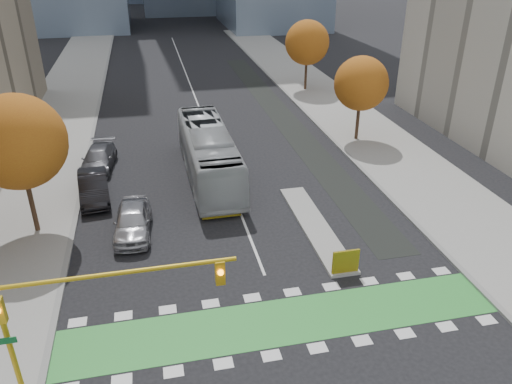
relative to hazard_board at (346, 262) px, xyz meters
name	(u,v)px	position (x,y,z in m)	size (l,w,h in m)	color
ground	(292,345)	(-4.00, -4.20, -0.80)	(300.00, 300.00, 0.00)	black
sidewalk_west	(35,176)	(-17.50, 15.80, -0.73)	(7.00, 120.00, 0.15)	gray
sidewalk_east	(382,146)	(9.50, 15.80, -0.73)	(7.00, 120.00, 0.15)	gray
curb_west	(85,172)	(-14.00, 15.80, -0.73)	(0.30, 120.00, 0.16)	gray
curb_east	(342,150)	(6.00, 15.80, -0.73)	(0.30, 120.00, 0.16)	gray
bike_crossing	(283,321)	(-4.00, -2.70, -0.79)	(20.00, 3.00, 0.01)	green
centre_line	(193,92)	(-4.00, 35.80, -0.80)	(0.15, 70.00, 0.01)	silver
bike_lane_paint	(281,115)	(3.50, 25.80, -0.80)	(2.50, 50.00, 0.01)	black
median_island	(315,226)	(0.00, 4.80, -0.72)	(1.60, 10.00, 0.16)	gray
hazard_board	(346,262)	(0.00, 0.00, 0.00)	(1.40, 0.12, 1.30)	yellow
tree_west	(18,142)	(-16.00, 7.80, 4.82)	(5.20, 5.20, 8.22)	#332114
tree_east_near	(361,84)	(8.00, 17.80, 4.06)	(4.40, 4.40, 7.08)	#332114
tree_east_far	(307,43)	(8.50, 33.80, 4.44)	(4.80, 4.80, 7.65)	#332114
traffic_signal_west	(80,304)	(-11.93, -4.71, 3.23)	(8.53, 0.56, 5.20)	#BF9914
bus	(209,153)	(-5.17, 13.18, 1.02)	(3.06, 13.09, 3.64)	#B0B5B8
parked_car_a	(133,221)	(-10.50, 6.41, 0.06)	(2.03, 5.04, 1.72)	#A5A4AA
parked_car_b	(94,187)	(-13.00, 11.41, 0.06)	(1.81, 5.19, 1.71)	black
parked_car_c	(98,159)	(-13.00, 16.41, -0.03)	(2.16, 5.31, 1.54)	#505055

